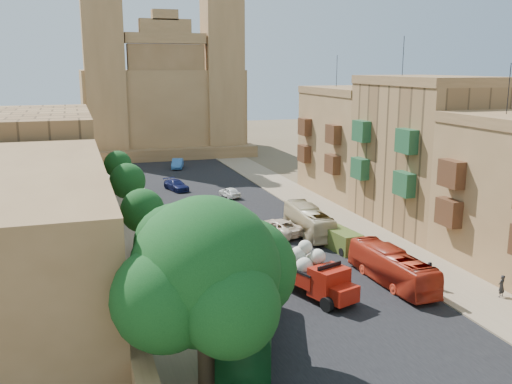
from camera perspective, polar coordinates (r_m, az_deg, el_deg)
road_surface at (r=54.05m, az=-1.30°, el=-3.26°), size 14.00×140.00×0.01m
sidewalk_east at (r=57.39m, az=7.83°, el=-2.44°), size 5.00×140.00×0.01m
sidewalk_west at (r=52.26m, az=-11.36°, el=-4.07°), size 5.00×140.00×0.01m
kerb_east at (r=56.36m, az=5.54°, el=-2.60°), size 0.25×140.00×0.12m
kerb_west at (r=52.55m, az=-8.65°, el=-3.80°), size 0.25×140.00×0.12m
townhouse_c at (r=54.95m, az=16.41°, el=3.85°), size 9.00×14.00×17.40m
townhouse_d at (r=66.96m, az=9.65°, el=5.01°), size 9.00×14.00×15.90m
west_wall at (r=42.25m, az=-13.87°, el=-6.93°), size 1.00×40.00×1.80m
west_building_low at (r=39.43m, az=-21.90°, el=-3.86°), size 10.00×28.00×8.40m
west_building_mid at (r=64.68m, az=-20.54°, el=3.09°), size 10.00×22.00×10.00m
church at (r=99.72m, az=-9.45°, el=9.37°), size 28.00×22.50×36.30m
ficus_tree at (r=26.19m, az=-4.90°, el=-8.41°), size 9.08×8.35×9.08m
street_tree_a at (r=34.33m, az=-8.83°, el=-7.80°), size 2.80×2.80×4.30m
street_tree_b at (r=45.51m, az=-11.29°, el=-1.86°), size 3.48×3.48×5.36m
street_tree_c at (r=57.15m, az=-12.73°, el=1.05°), size 3.53×3.53×5.43m
street_tree_d at (r=68.98m, az=-13.66°, el=2.68°), size 3.24×3.24×4.99m
red_truck at (r=37.43m, az=5.86°, el=-8.08°), size 4.11×6.46×3.57m
olive_pickup at (r=47.08m, az=8.52°, el=-4.80°), size 2.18×4.13×1.64m
bus_green_north at (r=31.28m, az=-0.80°, el=-12.45°), size 5.98×10.98×3.00m
bus_red_east at (r=40.45m, az=13.45°, el=-7.34°), size 2.32×8.68×2.40m
bus_cream_east at (r=50.93m, az=5.28°, el=-2.89°), size 2.66×8.89×2.44m
car_blue_a at (r=45.12m, az=-3.63°, el=-5.57°), size 2.04×4.30×1.42m
car_white_a at (r=49.14m, az=-2.90°, el=-4.08°), size 1.45×4.12×1.36m
car_cream at (r=50.56m, az=2.09°, el=-3.54°), size 4.16×5.73×1.45m
car_dkblue at (r=69.35m, az=-7.98°, el=0.69°), size 2.91×4.67×1.26m
car_white_b at (r=65.12m, az=-2.64°, el=-0.01°), size 2.08×3.66×1.17m
car_blue_b at (r=84.19m, az=-7.86°, el=2.83°), size 2.53×4.53×1.41m
pedestrian_a at (r=40.64m, az=23.34°, el=-8.64°), size 0.63×0.52×1.49m
pedestrian_c at (r=40.58m, az=16.94°, el=-7.92°), size 0.47×1.08×1.82m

